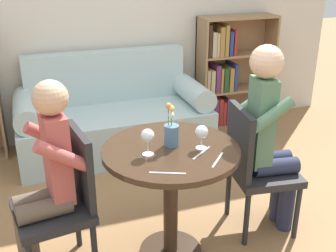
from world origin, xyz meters
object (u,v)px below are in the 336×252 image
at_px(chair_left, 64,199).
at_px(person_left, 45,182).
at_px(bookshelf_right, 226,74).
at_px(wine_glass_right, 202,133).
at_px(chair_right, 255,165).
at_px(person_right, 270,137).
at_px(couch, 114,120).
at_px(wine_glass_left, 148,136).
at_px(flower_vase, 171,132).

distance_m(chair_left, person_left, 0.17).
bearing_deg(bookshelf_right, wine_glass_right, -120.23).
bearing_deg(chair_left, chair_right, 81.65).
height_order(person_right, wine_glass_right, person_right).
relative_size(couch, chair_left, 1.98).
bearing_deg(bookshelf_right, wine_glass_left, -126.98).
distance_m(bookshelf_right, chair_left, 2.65).
bearing_deg(person_left, chair_left, 95.37).
xyz_separation_m(couch, bookshelf_right, (1.31, 0.26, 0.26)).
height_order(chair_right, flower_vase, flower_vase).
bearing_deg(chair_left, bookshelf_right, 124.84).
xyz_separation_m(chair_left, chair_right, (1.25, 0.00, 0.00)).
distance_m(bookshelf_right, person_left, 2.73).
height_order(bookshelf_right, person_left, person_left).
relative_size(person_right, wine_glass_left, 8.37).
relative_size(couch, bookshelf_right, 1.50).
bearing_deg(bookshelf_right, chair_right, -110.58).
height_order(chair_right, person_left, person_left).
height_order(chair_left, wine_glass_right, same).
height_order(chair_left, wine_glass_left, wine_glass_left).
relative_size(person_right, wine_glass_right, 9.17).
bearing_deg(chair_left, couch, 149.68).
height_order(couch, chair_left, couch).
height_order(bookshelf_right, wine_glass_left, bookshelf_right).
bearing_deg(person_right, wine_glass_left, 104.07).
xyz_separation_m(person_right, wine_glass_right, (-0.54, -0.12, 0.16)).
relative_size(person_left, wine_glass_left, 7.77).
distance_m(couch, person_left, 1.76).
bearing_deg(wine_glass_left, chair_left, 166.06).
height_order(chair_left, flower_vase, flower_vase).
relative_size(couch, wine_glass_left, 11.45).
relative_size(chair_left, flower_vase, 3.40).
bearing_deg(flower_vase, person_left, 177.94).
height_order(person_right, wine_glass_left, person_right).
xyz_separation_m(couch, wine_glass_right, (0.17, -1.70, 0.55)).
height_order(person_left, person_right, person_right).
distance_m(person_left, flower_vase, 0.76).
relative_size(person_right, flower_vase, 4.92).
bearing_deg(wine_glass_left, bookshelf_right, 53.02).
xyz_separation_m(couch, chair_right, (0.63, -1.55, 0.18)).
bearing_deg(bookshelf_right, flower_vase, -124.73).
height_order(couch, bookshelf_right, bookshelf_right).
height_order(chair_right, wine_glass_right, same).
relative_size(chair_right, person_right, 0.69).
height_order(bookshelf_right, flower_vase, bookshelf_right).
bearing_deg(person_left, wine_glass_right, 73.85).
bearing_deg(wine_glass_right, person_right, 12.87).
bearing_deg(wine_glass_left, flower_vase, 23.06).
relative_size(chair_right, flower_vase, 3.40).
distance_m(bookshelf_right, person_right, 1.93).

